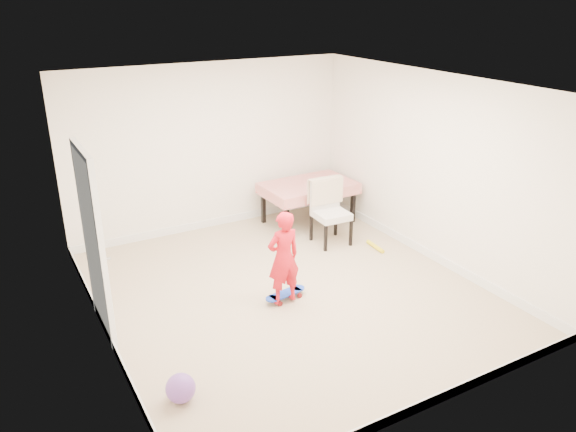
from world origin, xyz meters
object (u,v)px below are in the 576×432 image
child (284,260)px  dining_chair (331,213)px  skateboard (285,296)px  dining_table (308,203)px  balloon (181,388)px

child → dining_chair: bearing=-143.0°
dining_chair → skateboard: size_ratio=1.70×
dining_table → dining_chair: bearing=-100.1°
dining_chair → balloon: dining_chair is taller
dining_chair → child: size_ratio=0.84×
dining_chair → skateboard: 1.86m
child → dining_table: bearing=-130.0°
dining_table → balloon: bearing=-137.9°
child → balloon: (-1.69, -1.08, -0.44)m
skateboard → child: (-0.07, -0.08, 0.54)m
skateboard → balloon: 2.10m
skateboard → child: child is taller
skateboard → balloon: size_ratio=2.06×
skateboard → balloon: bearing=-156.6°
dining_table → balloon: size_ratio=5.19×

